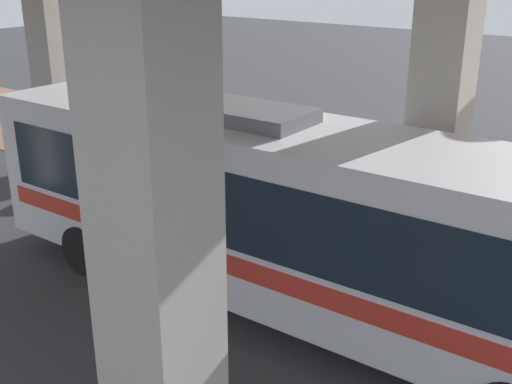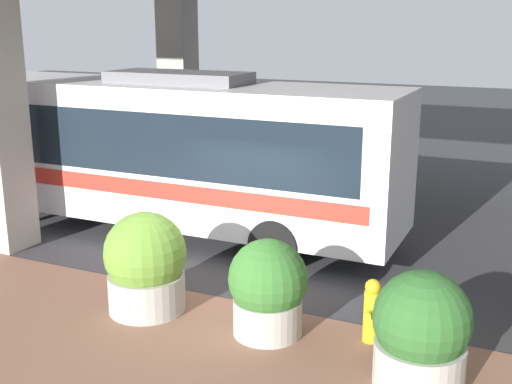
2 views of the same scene
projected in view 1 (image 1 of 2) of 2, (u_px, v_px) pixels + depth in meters
ground_plane at (223, 214)px, 15.63m from camera, size 80.00×80.00×0.00m
sidewalk_strip at (290, 180)px, 17.90m from camera, size 6.00×40.00×0.02m
bus at (285, 207)px, 10.85m from camera, size 2.65×12.14×3.57m
fire_hydrant at (153, 169)px, 17.29m from camera, size 0.51×0.24×0.99m
planter_front at (154, 146)px, 18.38m from camera, size 1.25×1.25×1.59m
planter_middle at (205, 167)px, 16.71m from camera, size 1.19×1.19×1.50m
planter_back at (274, 180)px, 15.57m from camera, size 1.33×1.33×1.67m
planter_extra at (132, 125)px, 20.10m from camera, size 1.46×1.46×1.82m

